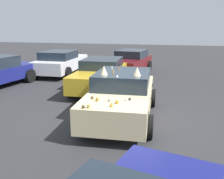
# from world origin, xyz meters

# --- Properties ---
(ground_plane) EXTENTS (60.00, 60.00, 0.00)m
(ground_plane) POSITION_xyz_m (0.00, 0.00, 0.00)
(ground_plane) COLOR #2D2D30
(art_car_decorated) EXTENTS (4.45, 2.21, 1.68)m
(art_car_decorated) POSITION_xyz_m (0.07, 0.00, 0.72)
(art_car_decorated) COLOR beige
(art_car_decorated) RESTS_ON ground
(parked_sedan_near_right) EXTENTS (4.40, 2.13, 1.36)m
(parked_sedan_near_right) POSITION_xyz_m (3.31, 1.61, 0.70)
(parked_sedan_near_right) COLOR gold
(parked_sedan_near_right) RESTS_ON ground
(parked_sedan_behind_left) EXTENTS (4.33, 2.08, 1.38)m
(parked_sedan_behind_left) POSITION_xyz_m (6.33, 4.87, 0.71)
(parked_sedan_behind_left) COLOR white
(parked_sedan_behind_left) RESTS_ON ground
(parked_sedan_far_right) EXTENTS (4.32, 2.41, 1.36)m
(parked_sedan_far_right) POSITION_xyz_m (7.62, 0.99, 0.69)
(parked_sedan_far_right) COLOR #5B1419
(parked_sedan_far_right) RESTS_ON ground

